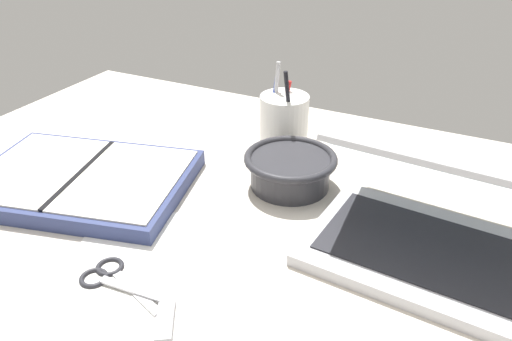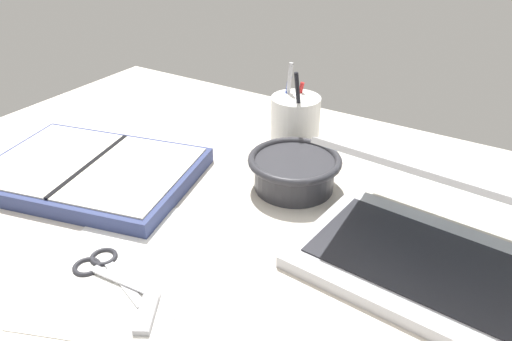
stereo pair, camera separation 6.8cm
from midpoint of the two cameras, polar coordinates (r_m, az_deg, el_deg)
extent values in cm
cube|color=beige|center=(77.41, 0.94, -7.43)|extent=(140.00, 100.00, 2.00)
cube|color=#B7B7BC|center=(73.58, 21.23, -10.28)|extent=(35.05, 25.10, 1.80)
cube|color=#232328|center=(72.96, 21.38, -9.66)|extent=(30.55, 18.51, 0.24)
cube|color=#B7B7BC|center=(73.11, 24.40, -0.62)|extent=(34.92, 23.51, 9.81)
cube|color=silver|center=(72.82, 24.28, -0.89)|extent=(32.08, 21.05, 8.47)
cylinder|color=#2D2D33|center=(86.18, 6.64, -0.44)|extent=(13.67, 13.67, 5.40)
torus|color=#2D2D33|center=(84.86, 6.75, 1.14)|extent=(16.09, 16.09, 1.29)
cylinder|color=white|center=(97.94, 6.48, 5.28)|extent=(9.51, 9.51, 10.94)
cylinder|color=black|center=(94.28, 7.05, 6.53)|extent=(2.22, 2.12, 15.83)
cylinder|color=#233899|center=(98.21, 5.22, 6.84)|extent=(1.03, 4.48, 13.08)
cylinder|color=#B21E1E|center=(99.70, 6.53, 6.72)|extent=(2.72, 1.76, 12.08)
cylinder|color=#B7B7BC|center=(98.32, 5.57, 7.65)|extent=(1.34, 2.14, 15.95)
cube|color=navy|center=(92.51, -16.33, -0.22)|extent=(41.33, 33.74, 2.76)
cube|color=silver|center=(96.73, -20.80, 1.38)|extent=(21.95, 27.01, 0.30)
cube|color=silver|center=(87.45, -11.68, -0.26)|extent=(21.95, 27.01, 0.30)
cube|color=black|center=(91.72, -16.48, 0.68)|extent=(6.39, 23.22, 0.30)
cube|color=#B7B7BC|center=(68.53, -12.15, -12.34)|extent=(10.64, 1.85, 0.30)
cube|color=#B7B7BC|center=(68.73, -12.13, -12.53)|extent=(10.34, 4.83, 0.30)
torus|color=#232328|center=(72.39, -16.22, -10.63)|extent=(3.90, 3.90, 0.70)
torus|color=#232328|center=(73.46, -14.48, -9.65)|extent=(3.90, 3.90, 0.70)
cube|color=white|center=(72.10, -11.87, -10.36)|extent=(28.63, 33.47, 0.16)
cube|color=#99999E|center=(63.48, -9.01, -16.27)|extent=(4.73, 6.20, 1.00)
cube|color=silver|center=(65.97, -8.46, -14.03)|extent=(1.64, 1.64, 0.60)
camera|label=1|loc=(0.03, -87.51, 1.43)|focal=35.00mm
camera|label=2|loc=(0.03, 92.49, -1.43)|focal=35.00mm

